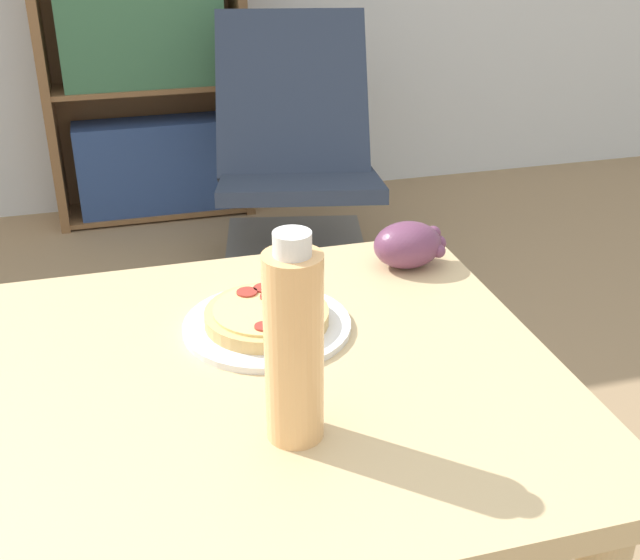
{
  "coord_description": "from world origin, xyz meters",
  "views": [
    {
      "loc": [
        0.12,
        -0.85,
        1.32
      ],
      "look_at": [
        0.4,
        0.15,
        0.79
      ],
      "focal_mm": 45.0,
      "sensor_mm": 36.0,
      "label": 1
    }
  ],
  "objects_px": {
    "drink_bottle": "(294,345)",
    "lounge_chair_far": "(296,192)",
    "grape_bunch": "(409,245)",
    "pizza_on_plate": "(267,320)",
    "bookshelf": "(141,30)"
  },
  "relations": [
    {
      "from": "drink_bottle",
      "to": "lounge_chair_far",
      "type": "relative_size",
      "value": 0.29
    },
    {
      "from": "grape_bunch",
      "to": "drink_bottle",
      "type": "distance_m",
      "value": 0.49
    },
    {
      "from": "pizza_on_plate",
      "to": "grape_bunch",
      "type": "distance_m",
      "value": 0.31
    },
    {
      "from": "drink_bottle",
      "to": "lounge_chair_far",
      "type": "height_order",
      "value": "drink_bottle"
    },
    {
      "from": "drink_bottle",
      "to": "grape_bunch",
      "type": "bearing_deg",
      "value": 53.3
    },
    {
      "from": "grape_bunch",
      "to": "lounge_chair_far",
      "type": "distance_m",
      "value": 1.62
    },
    {
      "from": "grape_bunch",
      "to": "pizza_on_plate",
      "type": "bearing_deg",
      "value": -152.39
    },
    {
      "from": "pizza_on_plate",
      "to": "drink_bottle",
      "type": "distance_m",
      "value": 0.27
    },
    {
      "from": "pizza_on_plate",
      "to": "lounge_chair_far",
      "type": "xyz_separation_m",
      "value": [
        0.45,
        1.68,
        -0.46
      ]
    },
    {
      "from": "lounge_chair_far",
      "to": "bookshelf",
      "type": "distance_m",
      "value": 0.93
    },
    {
      "from": "pizza_on_plate",
      "to": "lounge_chair_far",
      "type": "bearing_deg",
      "value": 75.06
    },
    {
      "from": "pizza_on_plate",
      "to": "bookshelf",
      "type": "xyz_separation_m",
      "value": [
        -0.01,
        2.34,
        0.03
      ]
    },
    {
      "from": "grape_bunch",
      "to": "lounge_chair_far",
      "type": "bearing_deg",
      "value": 83.44
    },
    {
      "from": "pizza_on_plate",
      "to": "grape_bunch",
      "type": "height_order",
      "value": "grape_bunch"
    },
    {
      "from": "drink_bottle",
      "to": "bookshelf",
      "type": "relative_size",
      "value": 0.16
    }
  ]
}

